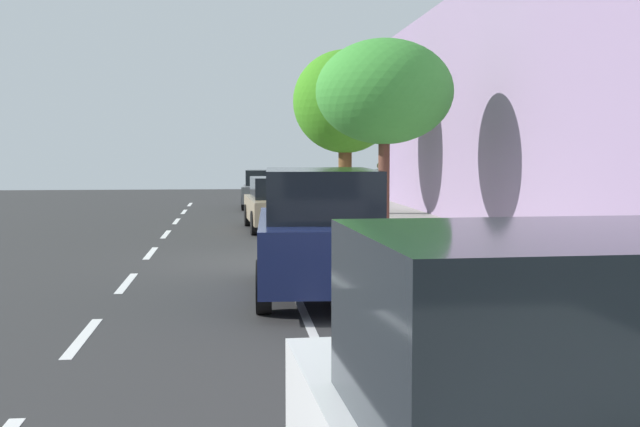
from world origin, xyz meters
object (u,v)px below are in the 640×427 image
(parked_sedan_tan_mid, at_px, (279,204))
(street_tree_far_end, at_px, (345,102))
(cyclist_with_backpack, at_px, (342,208))
(bicycle_at_curb, at_px, (329,241))
(street_tree_mid_block, at_px, (384,92))
(parked_sedan_grey_far, at_px, (266,189))
(pedestrian_on_phone, at_px, (380,184))
(fire_hydrant, at_px, (503,310))
(parked_suv_dark_blue_second, at_px, (320,231))

(parked_sedan_tan_mid, xyz_separation_m, street_tree_far_end, (2.47, 4.19, 3.15))
(parked_sedan_tan_mid, height_order, cyclist_with_backpack, cyclist_with_backpack)
(bicycle_at_curb, height_order, cyclist_with_backpack, cyclist_with_backpack)
(street_tree_mid_block, bearing_deg, parked_sedan_grey_far, 101.29)
(bicycle_at_curb, xyz_separation_m, street_tree_far_end, (1.80, 10.84, 3.52))
(cyclist_with_backpack, height_order, pedestrian_on_phone, pedestrian_on_phone)
(parked_sedan_grey_far, xyz_separation_m, bicycle_at_curb, (0.68, -15.91, -0.37))
(street_tree_mid_block, distance_m, fire_hydrant, 12.55)
(pedestrian_on_phone, height_order, fire_hydrant, pedestrian_on_phone)
(street_tree_far_end, height_order, pedestrian_on_phone, street_tree_far_end)
(bicycle_at_curb, bearing_deg, parked_suv_dark_blue_second, -98.43)
(parked_sedan_tan_mid, bearing_deg, parked_suv_dark_blue_second, -89.79)
(parked_sedan_tan_mid, xyz_separation_m, cyclist_with_backpack, (0.89, -7.11, 0.37))
(parked_sedan_grey_far, height_order, bicycle_at_curb, parked_sedan_grey_far)
(parked_sedan_grey_far, relative_size, pedestrian_on_phone, 2.58)
(street_tree_far_end, xyz_separation_m, fire_hydrant, (-0.90, -19.45, -3.34))
(fire_hydrant, bearing_deg, pedestrian_on_phone, 83.81)
(street_tree_mid_block, relative_size, street_tree_far_end, 0.89)
(fire_hydrant, bearing_deg, street_tree_far_end, 87.34)
(parked_sedan_grey_far, bearing_deg, street_tree_mid_block, -78.71)
(parked_suv_dark_blue_second, distance_m, cyclist_with_backpack, 3.86)
(cyclist_with_backpack, bearing_deg, street_tree_mid_block, 68.26)
(parked_suv_dark_blue_second, distance_m, fire_hydrant, 4.66)
(parked_suv_dark_blue_second, bearing_deg, parked_sedan_tan_mid, 90.21)
(parked_sedan_tan_mid, relative_size, street_tree_mid_block, 0.91)
(street_tree_mid_block, height_order, pedestrian_on_phone, street_tree_mid_block)
(parked_suv_dark_blue_second, xyz_separation_m, bicycle_at_curb, (0.63, 4.23, -0.64))
(parked_sedan_grey_far, relative_size, street_tree_mid_block, 0.91)
(parked_suv_dark_blue_second, relative_size, street_tree_far_end, 0.86)
(fire_hydrant, bearing_deg, parked_sedan_grey_far, 93.67)
(parked_sedan_tan_mid, distance_m, pedestrian_on_phone, 5.48)
(parked_sedan_grey_far, xyz_separation_m, fire_hydrant, (1.57, -24.52, -0.18))
(parked_sedan_grey_far, bearing_deg, pedestrian_on_phone, -54.84)
(parked_sedan_grey_far, height_order, fire_hydrant, parked_sedan_grey_far)
(parked_suv_dark_blue_second, xyz_separation_m, street_tree_far_end, (2.43, 15.07, 2.88))
(cyclist_with_backpack, distance_m, street_tree_mid_block, 5.00)
(parked_sedan_grey_far, xyz_separation_m, street_tree_far_end, (2.48, -5.07, 3.15))
(parked_sedan_tan_mid, bearing_deg, bicycle_at_curb, -84.27)
(pedestrian_on_phone, bearing_deg, street_tree_far_end, 173.49)
(bicycle_at_curb, height_order, fire_hydrant, fire_hydrant)
(street_tree_mid_block, bearing_deg, cyclist_with_backpack, -111.74)
(parked_suv_dark_blue_second, xyz_separation_m, parked_sedan_tan_mid, (-0.04, 10.88, -0.27))
(bicycle_at_curb, relative_size, street_tree_far_end, 0.27)
(parked_sedan_tan_mid, xyz_separation_m, fire_hydrant, (1.56, -15.26, -0.18))
(street_tree_far_end, distance_m, fire_hydrant, 19.75)
(street_tree_mid_block, distance_m, pedestrian_on_phone, 7.75)
(parked_sedan_grey_far, bearing_deg, cyclist_with_backpack, -86.86)
(parked_suv_dark_blue_second, relative_size, parked_sedan_tan_mid, 1.07)
(pedestrian_on_phone, bearing_deg, parked_suv_dark_blue_second, -103.62)
(pedestrian_on_phone, bearing_deg, bicycle_at_curb, -105.61)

